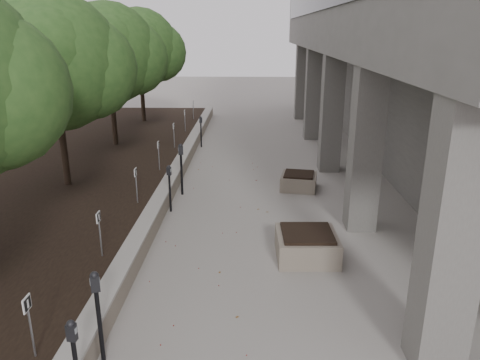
# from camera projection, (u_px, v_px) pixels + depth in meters

# --- Properties ---
(retaining_wall) EXTENTS (0.39, 26.00, 0.50)m
(retaining_wall) POSITION_uv_depth(u_px,v_px,m) (173.00, 179.00, 14.54)
(retaining_wall) COLOR gray
(retaining_wall) RESTS_ON ground
(planting_bed) EXTENTS (7.00, 26.00, 0.40)m
(planting_bed) POSITION_uv_depth(u_px,v_px,m) (59.00, 180.00, 14.65)
(planting_bed) COLOR black
(planting_bed) RESTS_ON ground
(crabapple_tree_3) EXTENTS (4.60, 4.00, 5.44)m
(crabapple_tree_3) POSITION_uv_depth(u_px,v_px,m) (57.00, 92.00, 12.77)
(crabapple_tree_3) COLOR #274B1C
(crabapple_tree_3) RESTS_ON planting_bed
(crabapple_tree_4) EXTENTS (4.60, 4.00, 5.44)m
(crabapple_tree_4) POSITION_uv_depth(u_px,v_px,m) (110.00, 75.00, 17.51)
(crabapple_tree_4) COLOR #274B1C
(crabapple_tree_4) RESTS_ON planting_bed
(crabapple_tree_5) EXTENTS (4.60, 4.00, 5.44)m
(crabapple_tree_5) POSITION_uv_depth(u_px,v_px,m) (140.00, 65.00, 22.26)
(crabapple_tree_5) COLOR #274B1C
(crabapple_tree_5) RESTS_ON planting_bed
(parking_sign_2) EXTENTS (0.04, 0.22, 0.96)m
(parking_sign_2) POSITION_uv_depth(u_px,v_px,m) (31.00, 327.00, 6.28)
(parking_sign_2) COLOR black
(parking_sign_2) RESTS_ON planting_bed
(parking_sign_3) EXTENTS (0.04, 0.22, 0.96)m
(parking_sign_3) POSITION_uv_depth(u_px,v_px,m) (100.00, 234.00, 9.13)
(parking_sign_3) COLOR black
(parking_sign_3) RESTS_ON planting_bed
(parking_sign_4) EXTENTS (0.04, 0.22, 0.96)m
(parking_sign_4) POSITION_uv_depth(u_px,v_px,m) (136.00, 186.00, 11.98)
(parking_sign_4) COLOR black
(parking_sign_4) RESTS_ON planting_bed
(parking_sign_5) EXTENTS (0.04, 0.22, 0.96)m
(parking_sign_5) POSITION_uv_depth(u_px,v_px,m) (159.00, 156.00, 14.83)
(parking_sign_5) COLOR black
(parking_sign_5) RESTS_ON planting_bed
(parking_sign_6) EXTENTS (0.04, 0.22, 0.96)m
(parking_sign_6) POSITION_uv_depth(u_px,v_px,m) (174.00, 135.00, 17.68)
(parking_sign_6) COLOR black
(parking_sign_6) RESTS_ON planting_bed
(parking_sign_7) EXTENTS (0.04, 0.22, 0.96)m
(parking_sign_7) POSITION_uv_depth(u_px,v_px,m) (185.00, 121.00, 20.53)
(parking_sign_7) COLOR black
(parking_sign_7) RESTS_ON planting_bed
(parking_sign_8) EXTENTS (0.04, 0.22, 0.96)m
(parking_sign_8) POSITION_uv_depth(u_px,v_px,m) (193.00, 110.00, 23.37)
(parking_sign_8) COLOR black
(parking_sign_8) RESTS_ON planting_bed
(parking_meter_1) EXTENTS (0.18, 0.15, 1.51)m
(parking_meter_1) POSITION_uv_depth(u_px,v_px,m) (99.00, 317.00, 6.70)
(parking_meter_1) COLOR black
(parking_meter_1) RESTS_ON ground
(parking_meter_3) EXTENTS (0.15, 0.13, 1.33)m
(parking_meter_3) POSITION_uv_depth(u_px,v_px,m) (170.00, 189.00, 12.41)
(parking_meter_3) COLOR black
(parking_meter_3) RESTS_ON ground
(parking_meter_4) EXTENTS (0.18, 0.16, 1.58)m
(parking_meter_4) POSITION_uv_depth(u_px,v_px,m) (181.00, 169.00, 13.67)
(parking_meter_4) COLOR black
(parking_meter_4) RESTS_ON ground
(parking_meter_5) EXTENTS (0.16, 0.13, 1.32)m
(parking_meter_5) POSITION_uv_depth(u_px,v_px,m) (201.00, 132.00, 19.32)
(parking_meter_5) COLOR black
(parking_meter_5) RESTS_ON ground
(planter_front) EXTENTS (1.33, 1.33, 0.61)m
(planter_front) POSITION_uv_depth(u_px,v_px,m) (307.00, 245.00, 9.98)
(planter_front) COLOR gray
(planter_front) RESTS_ON ground
(planter_back) EXTENTS (1.24, 1.24, 0.50)m
(planter_back) POSITION_uv_depth(u_px,v_px,m) (299.00, 181.00, 14.36)
(planter_back) COLOR gray
(planter_back) RESTS_ON ground
(berry_scatter) EXTENTS (3.30, 14.10, 0.02)m
(berry_scatter) POSITION_uv_depth(u_px,v_px,m) (218.00, 242.00, 10.77)
(berry_scatter) COLOR maroon
(berry_scatter) RESTS_ON ground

